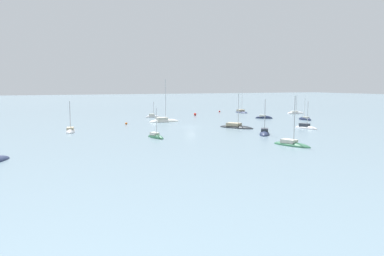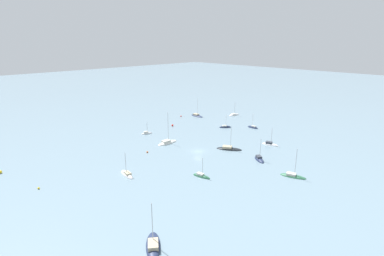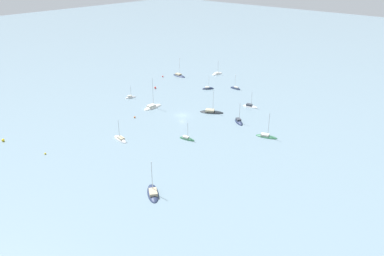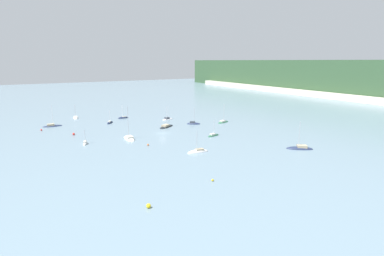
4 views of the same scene
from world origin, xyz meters
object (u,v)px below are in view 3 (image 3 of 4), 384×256
Objects in this scene: sailboat_11 at (131,98)px; mooring_buoy_3 at (135,117)px; sailboat_9 at (179,76)px; mooring_buoy_1 at (45,154)px; mooring_buoy_4 at (155,88)px; sailboat_2 at (187,139)px; sailboat_12 at (235,89)px; sailboat_5 at (211,112)px; sailboat_3 at (266,137)px; mooring_buoy_0 at (3,140)px; mooring_buoy_2 at (163,76)px; sailboat_0 at (208,89)px; sailboat_4 at (239,122)px; sailboat_10 at (153,107)px; sailboat_8 at (153,193)px; sailboat_1 at (250,107)px; sailboat_6 at (217,74)px; sailboat_7 at (120,140)px.

sailboat_11 is 9.83× the size of mooring_buoy_3.
mooring_buoy_1 is at bearing -70.19° from sailboat_9.
sailboat_9 is at bearing -165.95° from mooring_buoy_4.
sailboat_12 reaches higher than sailboat_2.
sailboat_5 is at bearing 98.95° from sailboat_2.
sailboat_3 is at bearing 112.35° from mooring_buoy_3.
sailboat_5 reaches higher than mooring_buoy_0.
sailboat_5 is at bearing 151.53° from mooring_buoy_0.
mooring_buoy_2 is at bearing 130.99° from sailboat_2.
sailboat_12 is 11.30× the size of mooring_buoy_2.
sailboat_0 is 76.59m from mooring_buoy_1.
sailboat_9 reaches higher than sailboat_2.
sailboat_4 is 9.32× the size of mooring_buoy_4.
sailboat_10 is 19.16× the size of mooring_buoy_2.
mooring_buoy_3 is at bearing -177.74° from mooring_buoy_1.
sailboat_8 is 11.02× the size of mooring_buoy_4.
sailboat_9 reaches higher than sailboat_1.
sailboat_3 is at bearing 81.37° from mooring_buoy_4.
sailboat_9 is 20.98m from mooring_buoy_4.
sailboat_1 is 0.74× the size of sailboat_8.
sailboat_4 is at bearing -128.48° from sailboat_6.
sailboat_3 reaches higher than sailboat_12.
sailboat_6 is at bearing 122.66° from sailboat_3.
sailboat_9 is 1.31× the size of sailboat_12.
sailboat_4 is 76.00m from mooring_buoy_0.
sailboat_3 is 0.95× the size of sailboat_8.
sailboat_3 is at bearing 71.86° from mooring_buoy_2.
sailboat_6 is 1.31× the size of sailboat_11.
mooring_buoy_4 is (22.87, -26.15, 0.35)m from sailboat_12.
mooring_buoy_0 is at bearing 165.65° from sailboat_10.
sailboat_10 is at bearing 44.34° from mooring_buoy_4.
mooring_buoy_2 is at bearing 40.94° from sailboat_10.
sailboat_8 is 0.76× the size of sailboat_10.
mooring_buoy_0 is at bearing 75.00° from sailboat_12.
sailboat_8 is at bearing -105.51° from sailboat_11.
mooring_buoy_0 is 42.41m from mooring_buoy_3.
mooring_buoy_1 is at bearing 47.61° from sailboat_8.
sailboat_11 is at bearing -178.88° from mooring_buoy_0.
sailboat_3 reaches higher than sailboat_5.
sailboat_1 is at bearing 161.84° from mooring_buoy_1.
mooring_buoy_0 is (24.84, -26.16, 0.37)m from sailboat_7.
sailboat_2 is 0.52× the size of sailboat_10.
sailboat_11 is 21.06m from mooring_buoy_3.
sailboat_6 is 0.76× the size of sailboat_9.
sailboat_11 is at bearing 20.74° from mooring_buoy_2.
mooring_buoy_1 is (-4.43, 17.45, -0.18)m from mooring_buoy_0.
mooring_buoy_3 is (-39.24, 16.07, -0.16)m from mooring_buoy_0.
sailboat_6 is 18.77m from sailboat_9.
sailboat_7 is 1.03× the size of sailboat_12.
sailboat_8 is 14.56× the size of mooring_buoy_2.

